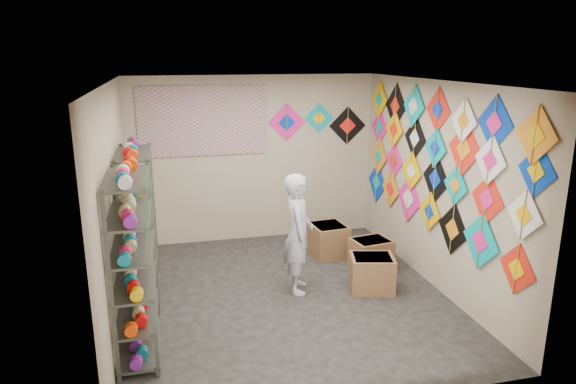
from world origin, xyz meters
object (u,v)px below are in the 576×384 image
object	(u,v)px
carton_c	(328,240)
shopkeeper	(298,233)
shelf_rack_front	(134,266)
carton_a	(372,273)
carton_b	(371,254)
shelf_rack_back	(139,225)

from	to	relation	value
carton_c	shopkeeper	bearing A→B (deg)	-131.29
shelf_rack_front	shopkeeper	bearing A→B (deg)	26.39
carton_a	carton_b	distance (m)	0.69
shelf_rack_front	carton_c	xyz separation A→B (m)	(2.73, 2.04, -0.71)
carton_a	carton_c	distance (m)	1.30
carton_b	shelf_rack_front	bearing A→B (deg)	-165.58
shelf_rack_front	carton_a	xyz separation A→B (m)	(2.92, 0.76, -0.72)
carton_b	carton_a	bearing A→B (deg)	-121.20
carton_a	carton_c	world-z (taller)	carton_c
shelf_rack_back	carton_b	bearing A→B (deg)	1.79
shelf_rack_front	carton_a	world-z (taller)	shelf_rack_front
shelf_rack_back	shopkeeper	size ratio (longest dim) A/B	1.21
shopkeeper	shelf_rack_back	bearing A→B (deg)	93.42
shelf_rack_back	carton_c	xyz separation A→B (m)	(2.73, 0.74, -0.71)
shelf_rack_back	shopkeeper	xyz separation A→B (m)	(1.97, -0.32, -0.16)
shelf_rack_front	shelf_rack_back	size ratio (longest dim) A/B	1.00
shelf_rack_back	carton_c	distance (m)	2.92
carton_a	shelf_rack_back	bearing A→B (deg)	-176.85
shopkeeper	shelf_rack_front	bearing A→B (deg)	129.02
shelf_rack_back	carton_a	world-z (taller)	shelf_rack_back
shelf_rack_front	carton_c	bearing A→B (deg)	36.78
shelf_rack_front	carton_a	distance (m)	3.10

